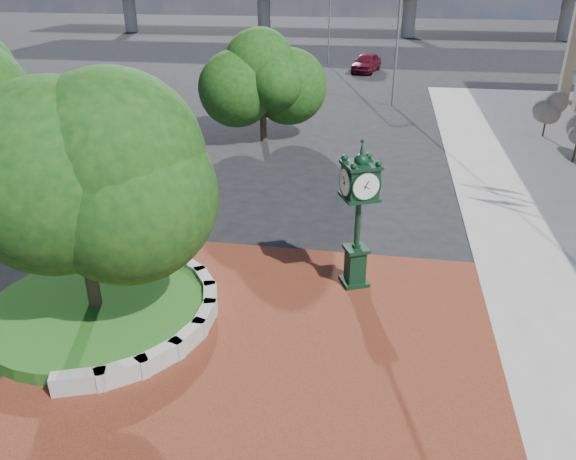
{
  "coord_description": "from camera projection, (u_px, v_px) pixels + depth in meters",
  "views": [
    {
      "loc": [
        2.64,
        -12.28,
        9.08
      ],
      "look_at": [
        0.25,
        1.5,
        2.43
      ],
      "focal_mm": 35.0,
      "sensor_mm": 36.0,
      "label": 1
    }
  ],
  "objects": [
    {
      "name": "ground",
      "position": [
        269.0,
        333.0,
        15.23
      ],
      "size": [
        200.0,
        200.0,
        0.0
      ],
      "primitive_type": "plane",
      "color": "black",
      "rests_on": "ground"
    },
    {
      "name": "tree_street",
      "position": [
        263.0,
        83.0,
        30.48
      ],
      "size": [
        4.4,
        4.4,
        5.45
      ],
      "color": "#38281C",
      "rests_on": "ground"
    },
    {
      "name": "tree_planter",
      "position": [
        77.0,
        194.0,
        14.4
      ],
      "size": [
        5.2,
        5.2,
        6.33
      ],
      "color": "#38281C",
      "rests_on": "ground"
    },
    {
      "name": "street_lamp_near",
      "position": [
        402.0,
        24.0,
        37.22
      ],
      "size": [
        2.01,
        0.86,
        9.3
      ],
      "color": "slate",
      "rests_on": "ground"
    },
    {
      "name": "street_lamp_far",
      "position": [
        332.0,
        12.0,
        53.98
      ],
      "size": [
        1.76,
        0.93,
        8.38
      ],
      "color": "slate",
      "rests_on": "ground"
    },
    {
      "name": "shrub_far",
      "position": [
        548.0,
        110.0,
        31.83
      ],
      "size": [
        1.2,
        1.2,
        2.2
      ],
      "color": "#38281C",
      "rests_on": "ground"
    },
    {
      "name": "grass_bed",
      "position": [
        97.0,
        310.0,
        15.92
      ],
      "size": [
        6.1,
        6.1,
        0.4
      ],
      "primitive_type": "cylinder",
      "color": "#1F4A15",
      "rests_on": "ground"
    },
    {
      "name": "parked_car",
      "position": [
        366.0,
        63.0,
        51.68
      ],
      "size": [
        2.91,
        5.2,
        1.67
      ],
      "primitive_type": "imported",
      "rotation": [
        0.0,
        0.0,
        -0.2
      ],
      "color": "#520B1B",
      "rests_on": "ground"
    },
    {
      "name": "post_clock",
      "position": [
        358.0,
        210.0,
        16.5
      ],
      "size": [
        1.2,
        1.2,
        4.6
      ],
      "color": "black",
      "rests_on": "ground"
    },
    {
      "name": "planter_wall",
      "position": [
        174.0,
        315.0,
        15.53
      ],
      "size": [
        2.96,
        6.77,
        0.54
      ],
      "color": "#9E9B93",
      "rests_on": "ground"
    },
    {
      "name": "plaza",
      "position": [
        262.0,
        356.0,
        14.33
      ],
      "size": [
        12.0,
        12.0,
        0.04
      ],
      "primitive_type": "cube",
      "color": "maroon",
      "rests_on": "ground"
    }
  ]
}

